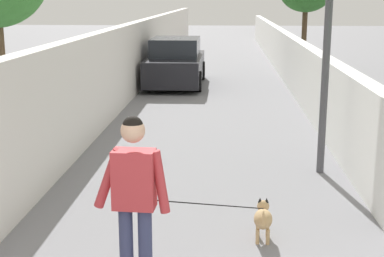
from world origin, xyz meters
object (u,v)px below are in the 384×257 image
car_near (176,63)px  lamp_post (329,5)px  dog (262,218)px  person_skateboarder (134,193)px

car_near → lamp_post: bearing=-160.6°
dog → car_near: (11.83, 2.10, 0.44)m
lamp_post → person_skateboarder: lamp_post is taller
lamp_post → person_skateboarder: bearing=150.3°
person_skateboarder → car_near: size_ratio=0.42×
person_skateboarder → lamp_post: bearing=-29.7°
car_near → person_skateboarder: bearing=-176.5°
lamp_post → car_near: (9.13, 3.22, -2.00)m
dog → lamp_post: bearing=-22.6°
car_near → dog: bearing=-169.9°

